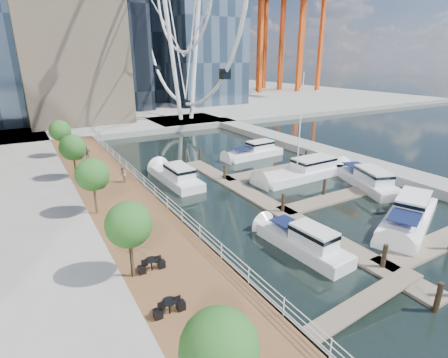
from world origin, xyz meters
TOP-DOWN VIEW (x-y plane):
  - ground at (0.00, 0.00)m, footprint 520.00×520.00m
  - boardwalk at (-9.00, 15.00)m, footprint 6.00×60.00m
  - seawall at (-6.00, 15.00)m, footprint 0.25×60.00m
  - land_far at (0.00, 102.00)m, footprint 200.00×114.00m
  - breakwater at (20.00, 20.00)m, footprint 4.00×60.00m
  - pier at (14.00, 52.00)m, footprint 14.00×12.00m
  - railing at (-6.10, 15.00)m, footprint 0.10×60.00m
  - floating_docks at (7.97, 9.98)m, footprint 16.00×34.00m
  - port_cranes at (67.67, 95.67)m, footprint 40.00×52.00m
  - street_trees at (-11.40, 14.00)m, footprint 2.60×42.60m
  - cafe_tables at (-10.40, -2.00)m, footprint 2.50×13.70m
  - yacht_foreground at (10.49, 1.13)m, footprint 11.38×7.11m
  - pedestrian_near at (-9.05, 8.29)m, footprint 0.67×0.49m
  - pedestrian_mid at (-7.54, 20.26)m, footprint 0.78×0.92m
  - pedestrian_far at (-9.03, 30.96)m, footprint 0.94×0.41m
  - moored_yachts at (10.04, 13.20)m, footprint 21.72×35.32m

SIDE VIEW (x-z plane):
  - ground at x=0.00m, z-range 0.00..0.00m
  - yacht_foreground at x=10.49m, z-range -1.07..1.07m
  - moored_yachts at x=10.04m, z-range -5.75..5.75m
  - floating_docks at x=7.97m, z-range -0.81..1.79m
  - boardwalk at x=-9.00m, z-range 0.00..1.00m
  - seawall at x=-6.00m, z-range 0.00..1.00m
  - land_far at x=0.00m, z-range 0.00..1.00m
  - breakwater at x=20.00m, z-range 0.00..1.00m
  - pier at x=14.00m, z-range 0.00..1.00m
  - cafe_tables at x=-10.40m, z-range 1.00..1.74m
  - railing at x=-6.10m, z-range 1.00..2.05m
  - pedestrian_far at x=-9.03m, z-range 1.00..2.59m
  - pedestrian_mid at x=-7.54m, z-range 1.00..2.66m
  - pedestrian_near at x=-9.05m, z-range 1.00..2.69m
  - street_trees at x=-11.40m, z-range 1.99..6.59m
  - port_cranes at x=67.67m, z-range 1.00..39.00m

